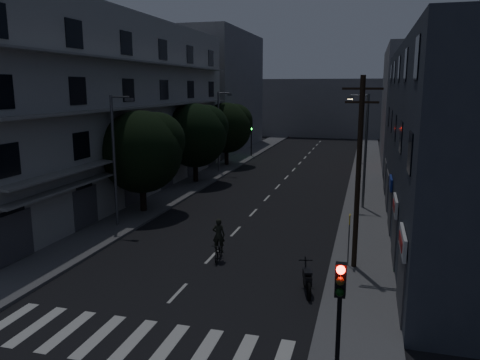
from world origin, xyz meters
The scene contains 23 objects.
ground centered at (0.00, 25.00, 0.00)m, with size 160.00×160.00×0.00m, color black.
sidewalk_left centered at (-7.50, 25.00, 0.07)m, with size 3.00×90.00×0.15m, color #565659.
sidewalk_right centered at (7.50, 25.00, 0.07)m, with size 3.00×90.00×0.15m, color #565659.
crosswalk centered at (0.00, -2.00, 0.00)m, with size 10.90×3.00×0.01m.
lane_markings centered at (0.00, 31.25, 0.01)m, with size 0.15×60.50×0.01m.
building_left centered at (-11.98, 18.00, 6.99)m, with size 7.00×36.00×14.00m.
building_right centered at (11.99, 14.00, 5.50)m, with size 6.19×28.00×11.00m.
building_far_left centered at (-12.00, 48.00, 8.00)m, with size 6.00×20.00×16.00m, color slate.
building_far_right centered at (12.00, 42.00, 6.50)m, with size 6.00×20.00×13.00m, color slate.
building_far_end centered at (0.00, 70.00, 5.00)m, with size 24.00×8.00×10.00m, color slate.
tree_near centered at (-7.35, 13.56, 4.50)m, with size 5.64×5.64×6.96m.
tree_mid centered at (-7.50, 24.25, 4.57)m, with size 5.75×5.75×7.07m.
tree_far centered at (-7.59, 34.16, 4.43)m, with size 5.52×5.52×6.83m.
traffic_signal_near centered at (7.00, -3.81, 3.10)m, with size 0.28×0.37×4.10m.
traffic_signal_far_right centered at (6.51, 39.52, 3.10)m, with size 0.28×0.37×4.10m.
traffic_signal_far_left centered at (-6.62, 41.28, 3.10)m, with size 0.28×0.37×4.10m.
street_lamp_left_near centered at (-7.31, 9.98, 4.60)m, with size 1.51×0.25×8.00m.
street_lamp_right centered at (7.23, 18.52, 4.60)m, with size 1.51×0.25×8.00m.
street_lamp_left_far centered at (-7.02, 29.74, 4.60)m, with size 1.51×0.25×8.00m.
utility_pole centered at (7.14, 6.75, 4.87)m, with size 1.80×0.24×9.00m.
bus_stop_sign centered at (6.84, 6.84, 1.89)m, with size 0.06×0.35×2.52m.
motorcycle centered at (5.29, 3.56, 0.54)m, with size 0.79×2.09×1.37m.
cyclist centered at (0.49, 6.20, 0.73)m, with size 0.82×1.78×2.17m.
Camera 1 is at (7.50, -15.21, 8.61)m, focal length 35.00 mm.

